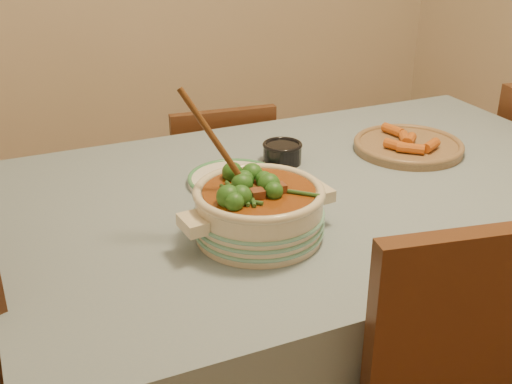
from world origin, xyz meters
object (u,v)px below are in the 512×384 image
dining_table (323,217)px  fried_plate (408,144)px  stew_casserole (259,207)px  condiment_bowl (282,152)px  white_plate (234,179)px  chair_far (219,190)px

dining_table → fried_plate: bearing=19.1°
stew_casserole → fried_plate: stew_casserole is taller
condiment_bowl → fried_plate: (0.39, -0.07, -0.01)m
white_plate → chair_far: size_ratio=0.40×
stew_casserole → white_plate: 0.30m
stew_casserole → fried_plate: size_ratio=0.90×
stew_casserole → condiment_bowl: bearing=57.0°
white_plate → fried_plate: fried_plate is taller
condiment_bowl → fried_plate: 0.39m
stew_casserole → fried_plate: 0.69m
white_plate → chair_far: 0.69m
condiment_bowl → chair_far: (-0.01, 0.51, -0.34)m
white_plate → condiment_bowl: 0.20m
stew_casserole → chair_far: stew_casserole is taller
condiment_bowl → white_plate: bearing=-157.3°
dining_table → stew_casserole: stew_casserole is taller
condiment_bowl → chair_far: size_ratio=0.16×
white_plate → chair_far: (0.17, 0.58, -0.32)m
chair_far → dining_table: bearing=99.5°
white_plate → chair_far: bearing=73.8°
stew_casserole → dining_table: bearing=32.6°
condiment_bowl → chair_far: bearing=91.1°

